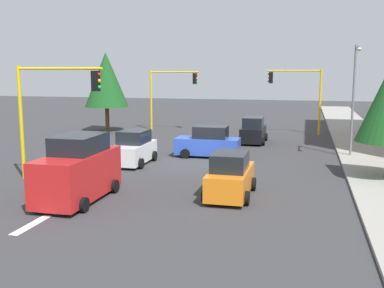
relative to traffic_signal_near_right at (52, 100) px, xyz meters
name	(u,v)px	position (x,y,z in m)	size (l,w,h in m)	color
ground_plane	(194,163)	(-6.00, 5.70, -4.03)	(120.00, 120.00, 0.00)	#353538
sidewalk_kerb	(370,154)	(-11.00, 16.20, -3.95)	(80.00, 4.00, 0.15)	gray
lane_arrow_near	(44,218)	(5.51, 2.70, -4.02)	(2.40, 1.10, 1.10)	silver
traffic_signal_near_right	(52,100)	(0.00, 0.00, 0.00)	(0.36, 4.59, 5.69)	yellow
traffic_signal_far_right	(170,88)	(-20.00, 0.04, -0.16)	(0.36, 4.59, 5.45)	yellow
traffic_signal_far_left	(298,88)	(-20.00, 11.38, -0.09)	(0.36, 4.59, 5.56)	yellow
street_lamp_curbside	(354,89)	(-9.61, 14.90, 0.32)	(2.15, 0.28, 7.00)	slate
tree_opposite_side	(106,80)	(-18.00, -5.30, 0.60)	(3.87, 3.87, 7.06)	brown
delivery_van_red	(78,171)	(2.97, 2.83, -2.74)	(4.80, 2.22, 2.77)	red
car_blue	(208,143)	(-8.00, 6.13, -3.13)	(1.94, 4.02, 1.98)	blue
car_white	(133,149)	(-4.79, 2.30, -3.13)	(3.81, 2.03, 1.98)	white
car_black	(253,131)	(-14.43, 8.26, -3.13)	(3.83, 1.95, 1.98)	black
car_orange	(230,176)	(0.87, 8.99, -3.13)	(3.95, 1.94, 1.98)	orange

